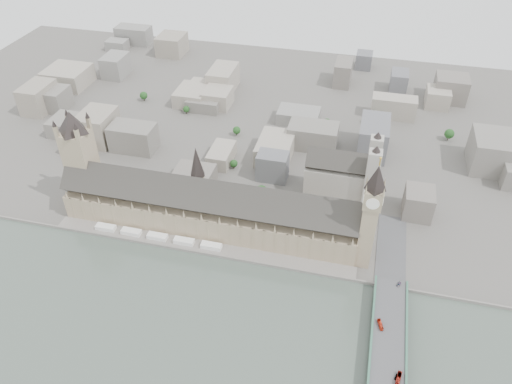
% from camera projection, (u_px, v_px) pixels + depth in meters
% --- Properties ---
extents(ground, '(900.00, 900.00, 0.00)m').
position_uv_depth(ground, '(203.00, 242.00, 440.94)').
color(ground, '#595651').
rests_on(ground, ground).
extents(embankment_wall, '(600.00, 1.50, 3.00)m').
position_uv_depth(embankment_wall, '(197.00, 252.00, 428.54)').
color(embankment_wall, slate).
rests_on(embankment_wall, ground).
extents(river_terrace, '(270.00, 15.00, 2.00)m').
position_uv_depth(river_terrace, '(200.00, 247.00, 434.59)').
color(river_terrace, slate).
rests_on(river_terrace, ground).
extents(terrace_tents, '(118.00, 7.00, 4.00)m').
position_uv_depth(terrace_tents, '(157.00, 236.00, 440.69)').
color(terrace_tents, white).
rests_on(terrace_tents, river_terrace).
extents(palace_of_westminster, '(265.00, 40.73, 55.44)m').
position_uv_depth(palace_of_westminster, '(209.00, 208.00, 442.04)').
color(palace_of_westminster, tan).
rests_on(palace_of_westminster, ground).
extents(elizabeth_tower, '(17.00, 17.00, 107.50)m').
position_uv_depth(elizabeth_tower, '(371.00, 210.00, 385.22)').
color(elizabeth_tower, tan).
rests_on(elizabeth_tower, ground).
extents(victoria_tower, '(30.00, 30.00, 100.00)m').
position_uv_depth(victoria_tower, '(80.00, 156.00, 449.93)').
color(victoria_tower, tan).
rests_on(victoria_tower, ground).
extents(central_tower, '(13.00, 13.00, 48.00)m').
position_uv_depth(central_tower, '(197.00, 170.00, 427.08)').
color(central_tower, tan).
rests_on(central_tower, ground).
extents(westminster_bridge, '(25.00, 325.00, 10.25)m').
position_uv_depth(westminster_bridge, '(387.00, 362.00, 340.21)').
color(westminster_bridge, '#474749').
rests_on(westminster_bridge, ground).
extents(westminster_abbey, '(68.00, 36.00, 64.00)m').
position_uv_depth(westminster_abbey, '(343.00, 175.00, 477.22)').
color(westminster_abbey, '#A6A195').
rests_on(westminster_abbey, ground).
extents(city_skyline_inland, '(720.00, 360.00, 38.00)m').
position_uv_depth(city_skyline_inland, '(266.00, 97.00, 616.71)').
color(city_skyline_inland, gray).
rests_on(city_skyline_inland, ground).
extents(park_trees, '(110.00, 30.00, 15.00)m').
position_uv_depth(park_trees, '(213.00, 193.00, 484.13)').
color(park_trees, '#184419').
rests_on(park_trees, ground).
extents(red_bus_north, '(4.94, 9.83, 2.67)m').
position_uv_depth(red_bus_north, '(380.00, 325.00, 356.98)').
color(red_bus_north, red).
rests_on(red_bus_north, westminster_bridge).
extents(red_bus_south, '(4.51, 11.54, 3.13)m').
position_uv_depth(red_bus_south, '(398.00, 379.00, 323.06)').
color(red_bus_south, '#A62014').
rests_on(red_bus_south, westminster_bridge).
extents(car_silver, '(2.73, 4.71, 1.47)m').
position_uv_depth(car_silver, '(396.00, 377.00, 325.07)').
color(car_silver, gray).
rests_on(car_silver, westminster_bridge).
extents(car_approach, '(3.66, 5.59, 1.51)m').
position_uv_depth(car_approach, '(399.00, 284.00, 387.69)').
color(car_approach, gray).
rests_on(car_approach, westminster_bridge).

